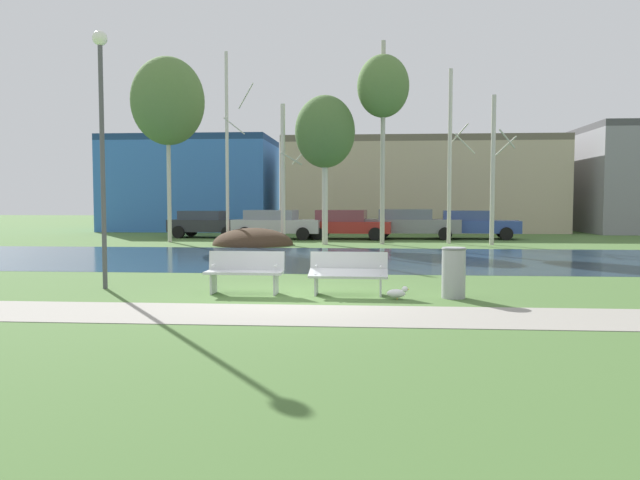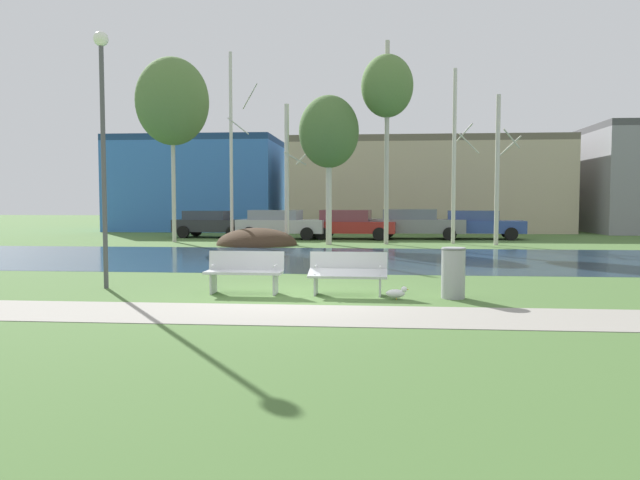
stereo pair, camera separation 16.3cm
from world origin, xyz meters
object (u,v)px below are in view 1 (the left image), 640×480
object	(u,v)px
trash_bin	(454,272)
bench_right	(348,272)
seagull	(397,293)
parked_sedan_second_silver	(276,224)
parked_suv_fifth_blue	(473,224)
bench_left	(245,271)
parked_wagon_fourth_grey	(411,223)
streetlamp	(102,119)
parked_hatch_third_red	(346,224)
parked_van_nearest_dark	(207,223)

from	to	relation	value
trash_bin	bench_right	bearing A→B (deg)	173.33
seagull	parked_sedan_second_silver	size ratio (longest dim) A/B	0.10
trash_bin	parked_sedan_second_silver	xyz separation A→B (m)	(-6.32, 18.81, 0.26)
seagull	parked_suv_fifth_blue	distance (m)	20.37
bench_left	trash_bin	distance (m)	4.24
bench_left	parked_wagon_fourth_grey	xyz separation A→B (m)	(4.76, 19.08, 0.33)
bench_left	streetlamp	size ratio (longest dim) A/B	0.29
seagull	parked_hatch_third_red	distance (m)	19.30
parked_hatch_third_red	seagull	bearing A→B (deg)	-85.07
seagull	parked_sedan_second_silver	world-z (taller)	parked_sedan_second_silver
trash_bin	parked_van_nearest_dark	distance (m)	22.12
seagull	parked_van_nearest_dark	world-z (taller)	parked_van_nearest_dark
parked_sedan_second_silver	parked_wagon_fourth_grey	world-z (taller)	parked_wagon_fourth_grey
bench_right	seagull	bearing A→B (deg)	-28.57
parked_sedan_second_silver	parked_wagon_fourth_grey	xyz separation A→B (m)	(6.85, 0.51, 0.02)
streetlamp	parked_sedan_second_silver	bearing A→B (deg)	86.46
bench_right	parked_suv_fifth_blue	distance (m)	20.10
seagull	parked_sedan_second_silver	distance (m)	19.81
parked_hatch_third_red	parked_suv_fifth_blue	distance (m)	6.44
parked_wagon_fourth_grey	parked_hatch_third_red	bearing A→B (deg)	-173.25
bench_right	streetlamp	world-z (taller)	streetlamp
bench_left	parked_sedan_second_silver	bearing A→B (deg)	96.42
bench_left	parked_suv_fifth_blue	bearing A→B (deg)	67.78
seagull	parked_suv_fifth_blue	size ratio (longest dim) A/B	0.10
streetlamp	parked_suv_fifth_blue	world-z (taller)	streetlamp
streetlamp	parked_van_nearest_dark	world-z (taller)	streetlamp
trash_bin	parked_wagon_fourth_grey	xyz separation A→B (m)	(0.53, 19.33, 0.28)
parked_van_nearest_dark	parked_hatch_third_red	size ratio (longest dim) A/B	0.92
parked_sedan_second_silver	seagull	bearing A→B (deg)	-74.75
bench_left	parked_suv_fifth_blue	xyz separation A→B (m)	(7.87, 19.27, 0.29)
bench_left	seagull	xyz separation A→B (m)	(3.12, -0.53, -0.34)
seagull	parked_hatch_third_red	world-z (taller)	parked_hatch_third_red
bench_right	parked_van_nearest_dark	xyz separation A→B (m)	(-8.04, 19.42, 0.28)
parked_van_nearest_dark	parked_sedan_second_silver	size ratio (longest dim) A/B	0.91
bench_right	trash_bin	distance (m)	2.10
parked_wagon_fourth_grey	parked_suv_fifth_blue	xyz separation A→B (m)	(3.11, 0.18, -0.03)
trash_bin	parked_van_nearest_dark	size ratio (longest dim) A/B	0.24
bench_left	bench_right	size ratio (longest dim) A/B	1.00
parked_van_nearest_dark	parked_sedan_second_silver	xyz separation A→B (m)	(3.81, -0.85, 0.03)
bench_left	parked_van_nearest_dark	bearing A→B (deg)	106.89
seagull	trash_bin	bearing A→B (deg)	14.39
trash_bin	parked_wagon_fourth_grey	world-z (taller)	parked_wagon_fourth_grey
streetlamp	parked_suv_fifth_blue	size ratio (longest dim) A/B	1.22
bench_left	parked_suv_fifth_blue	distance (m)	20.81
bench_right	streetlamp	distance (m)	6.26
bench_left	bench_right	world-z (taller)	same
trash_bin	parked_hatch_third_red	bearing A→B (deg)	98.33
parked_van_nearest_dark	seagull	bearing A→B (deg)	-65.69
seagull	streetlamp	xyz separation A→B (m)	(-6.32, 1.03, 3.56)
bench_right	trash_bin	xyz separation A→B (m)	(2.09, -0.24, 0.05)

